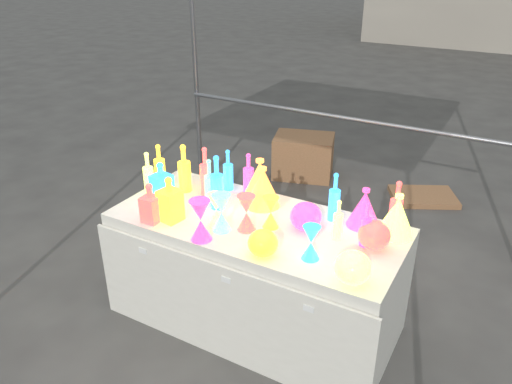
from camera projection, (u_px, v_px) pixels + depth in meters
The scene contains 33 objects.
ground at pixel (256, 317), 3.39m from camera, with size 80.00×80.00×0.00m, color #5A5853.
display_table at pixel (255, 273), 3.21m from camera, with size 1.84×0.83×0.75m.
cardboard_box_closed at pixel (303, 156), 5.40m from camera, with size 0.62×0.45×0.45m, color #A16E48.
cardboard_box_flat at pixel (423, 197), 4.97m from camera, with size 0.62×0.44×0.05m, color #A16E48.
bottle_0 at pixel (159, 165), 3.47m from camera, with size 0.08×0.08×0.30m, color red, non-canonical shape.
bottle_1 at pixel (228, 170), 3.40m from camera, with size 0.07×0.07×0.29m, color #198A2D, non-canonical shape.
bottle_2 at pixel (205, 172), 3.31m from camera, with size 0.08×0.08×0.34m, color orange, non-canonical shape.
bottle_3 at pixel (249, 174), 3.34m from camera, with size 0.07×0.07×0.29m, color #1B5B9D, non-canonical shape.
bottle_4 at pixel (148, 173), 3.35m from camera, with size 0.07×0.07×0.30m, color #166B8F, non-canonical shape.
bottle_5 at pixel (210, 182), 3.19m from camera, with size 0.07×0.07×0.32m, color #B02357, non-canonical shape.
bottle_6 at pixel (184, 168), 3.37m from camera, with size 0.09×0.09×0.34m, color red, non-canonical shape.
bottle_7 at pixel (217, 182), 3.14m from camera, with size 0.09×0.09×0.36m, color #198A2D, non-canonical shape.
decanter_0 at pixel (170, 199), 3.01m from camera, with size 0.12×0.12×0.29m, color red, non-canonical shape.
decanter_1 at pixel (150, 203), 3.00m from camera, with size 0.10×0.10×0.26m, color orange, non-canonical shape.
decanter_2 at pixel (161, 183), 3.23m from camera, with size 0.12×0.12×0.28m, color #198A2D, non-canonical shape.
hourglass_0 at pixel (246, 213), 2.92m from camera, with size 0.11×0.11×0.22m, color orange, non-canonical shape.
hourglass_1 at pixel (201, 220), 2.81m from camera, with size 0.12×0.12×0.25m, color #1B5B9D, non-canonical shape.
hourglass_2 at pixel (216, 210), 2.97m from camera, with size 0.10×0.10×0.21m, color #166B8F, non-canonical shape.
hourglass_3 at pixel (221, 213), 2.91m from camera, with size 0.12×0.12×0.23m, color #B02357, non-canonical shape.
hourglass_4 at pixel (271, 212), 2.95m from camera, with size 0.10×0.10×0.20m, color red, non-canonical shape.
hourglass_5 at pixel (311, 243), 2.65m from camera, with size 0.10×0.10×0.20m, color #198A2D, non-canonical shape.
globe_0 at pixel (263, 244), 2.69m from camera, with size 0.17×0.17×0.13m, color red, non-canonical shape.
globe_1 at pixel (352, 269), 2.47m from camera, with size 0.19×0.19×0.15m, color #166B8F, non-canonical shape.
globe_2 at pixel (374, 236), 2.76m from camera, with size 0.18×0.18×0.15m, color orange, non-canonical shape.
globe_3 at pixel (306, 218), 2.94m from camera, with size 0.19×0.19×0.15m, color #1B5B9D, non-canonical shape.
lampshade_0 at pixel (263, 187), 3.19m from camera, with size 0.23×0.23×0.27m, color #F1FB34, non-canonical shape.
lampshade_1 at pixel (260, 180), 3.26m from camera, with size 0.24×0.24×0.29m, color #F1FB34, non-canonical shape.
lampshade_2 at pixel (364, 207), 2.96m from camera, with size 0.20×0.20×0.24m, color #1B5B9D, non-canonical shape.
lampshade_3 at pixel (397, 215), 2.86m from camera, with size 0.22×0.22×0.26m, color #166B8F, non-canonical shape.
bottle_8 at pixel (335, 197), 3.01m from camera, with size 0.07×0.07×0.31m, color #198A2D, non-canonical shape.
bottle_9 at pixel (396, 207), 2.87m from camera, with size 0.07×0.07×0.33m, color orange, non-canonical shape.
bottle_10 at pixel (366, 224), 2.75m from camera, with size 0.06×0.06×0.27m, color #1B5B9D, non-canonical shape.
bottle_11 at pixel (338, 220), 2.83m from camera, with size 0.05×0.05×0.24m, color #166B8F, non-canonical shape.
Camera 1 is at (1.31, -2.32, 2.26)m, focal length 35.00 mm.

